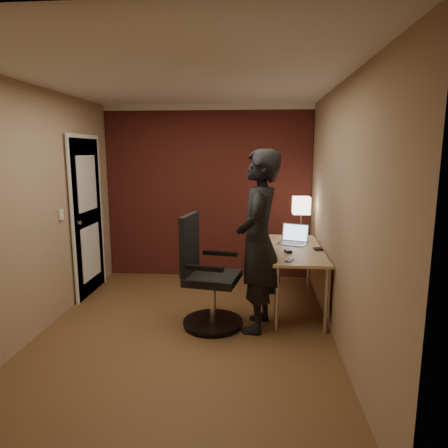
{
  "coord_description": "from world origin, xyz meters",
  "views": [
    {
      "loc": [
        0.7,
        -3.82,
        1.85
      ],
      "look_at": [
        0.35,
        0.55,
        1.05
      ],
      "focal_mm": 32.0,
      "sensor_mm": 36.0,
      "label": 1
    }
  ],
  "objects": [
    {
      "name": "person",
      "position": [
        0.73,
        0.18,
        0.94
      ],
      "size": [
        0.56,
        0.75,
        1.88
      ],
      "primitive_type": "imported",
      "rotation": [
        0.0,
        0.0,
        -1.74
      ],
      "color": "black",
      "rests_on": "ground"
    },
    {
      "name": "mouse",
      "position": [
        1.07,
        0.57,
        0.75
      ],
      "size": [
        0.09,
        0.11,
        0.03
      ],
      "primitive_type": "cube",
      "rotation": [
        0.0,
        0.0,
        0.32
      ],
      "color": "black",
      "rests_on": "desk"
    },
    {
      "name": "wallet",
      "position": [
        1.42,
        0.72,
        0.74
      ],
      "size": [
        0.1,
        0.12,
        0.02
      ],
      "primitive_type": "cube",
      "rotation": [
        0.0,
        0.0,
        0.14
      ],
      "color": "black",
      "rests_on": "desk"
    },
    {
      "name": "desk",
      "position": [
        1.25,
        0.8,
        0.6
      ],
      "size": [
        0.6,
        1.5,
        0.73
      ],
      "color": "tan",
      "rests_on": "ground"
    },
    {
      "name": "phone",
      "position": [
        1.06,
        0.23,
        0.73
      ],
      "size": [
        0.1,
        0.13,
        0.01
      ],
      "primitive_type": "cube",
      "rotation": [
        0.0,
        0.0,
        -0.43
      ],
      "color": "black",
      "rests_on": "desk"
    },
    {
      "name": "laptop",
      "position": [
        1.18,
        1.05,
        0.79
      ],
      "size": [
        0.4,
        0.36,
        0.23
      ],
      "color": "silver",
      "rests_on": "desk"
    },
    {
      "name": "office_chair",
      "position": [
        0.19,
        0.2,
        0.52
      ],
      "size": [
        0.64,
        0.71,
        1.18
      ],
      "color": "black",
      "rests_on": "ground"
    },
    {
      "name": "desk_lamp",
      "position": [
        1.29,
        1.41,
        1.15
      ],
      "size": [
        0.22,
        0.22,
        0.54
      ],
      "color": "silver",
      "rests_on": "desk"
    },
    {
      "name": "room",
      "position": [
        -0.27,
        1.54,
        1.37
      ],
      "size": [
        4.0,
        4.0,
        4.0
      ],
      "color": "brown",
      "rests_on": "ground"
    }
  ]
}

